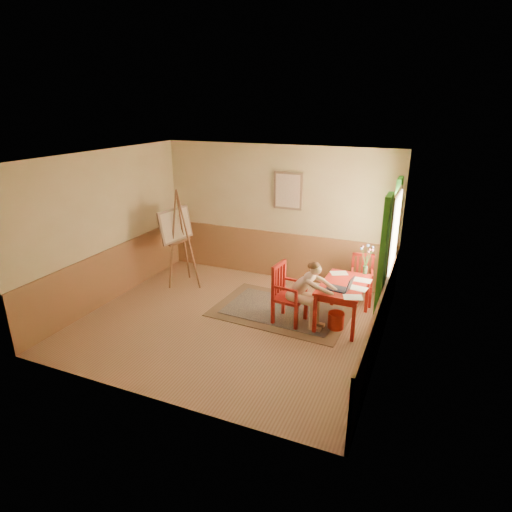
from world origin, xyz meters
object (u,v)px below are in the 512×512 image
at_px(easel, 177,229).
at_px(laptop, 341,287).
at_px(table, 343,288).
at_px(chair_left, 287,294).
at_px(chair_back, 362,279).
at_px(figure, 306,291).

bearing_deg(easel, laptop, -10.81).
xyz_separation_m(table, laptop, (0.02, -0.28, 0.14)).
distance_m(table, easel, 3.55).
distance_m(table, chair_left, 0.95).
height_order(chair_back, laptop, laptop).
bearing_deg(laptop, figure, -171.29).
bearing_deg(easel, table, -6.35).
bearing_deg(figure, table, 33.82).
height_order(laptop, easel, easel).
xyz_separation_m(figure, easel, (-2.94, 0.76, 0.53)).
distance_m(table, chair_back, 0.98).
distance_m(chair_left, easel, 2.78).
bearing_deg(figure, laptop, 8.71).
bearing_deg(easel, chair_left, -15.62).
height_order(table, easel, easel).
distance_m(figure, laptop, 0.59).
relative_size(table, figure, 1.04).
xyz_separation_m(chair_left, figure, (0.33, -0.03, 0.12)).
distance_m(chair_left, chair_back, 1.66).
bearing_deg(figure, chair_left, 175.31).
distance_m(table, laptop, 0.31).
height_order(table, figure, figure).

